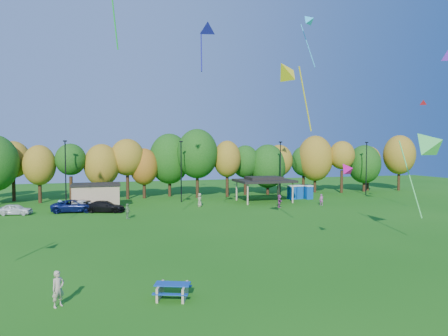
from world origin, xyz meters
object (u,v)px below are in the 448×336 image
object	(u,v)px
picnic_table	(173,290)
car_c	(75,206)
kite_flyer	(58,289)
car_b	(85,206)
car_d	(105,207)
car_a	(15,209)
porta_potties	(300,192)

from	to	relation	value
picnic_table	car_c	bearing A→B (deg)	123.07
picnic_table	kite_flyer	bearing A→B (deg)	-164.52
car_b	car_d	size ratio (longest dim) A/B	0.87
kite_flyer	car_c	xyz separation A→B (m)	(-1.47, 31.68, -0.15)
picnic_table	car_d	size ratio (longest dim) A/B	0.46
car_a	car_b	world-z (taller)	car_b
porta_potties	kite_flyer	size ratio (longest dim) A/B	2.03
car_c	car_d	size ratio (longest dim) A/B	1.13
porta_potties	car_b	distance (m)	32.08
kite_flyer	car_c	world-z (taller)	kite_flyer
kite_flyer	car_b	xyz separation A→B (m)	(-0.27, 31.98, -0.22)
kite_flyer	car_b	distance (m)	31.98
kite_flyer	car_a	size ratio (longest dim) A/B	0.48
car_d	porta_potties	bearing A→B (deg)	-62.32
picnic_table	porta_potties	bearing A→B (deg)	74.66
car_a	car_c	world-z (taller)	car_c
porta_potties	picnic_table	size ratio (longest dim) A/B	1.64
porta_potties	car_c	distance (m)	33.32
car_c	car_d	distance (m)	3.84
picnic_table	car_a	bearing A→B (deg)	134.00
picnic_table	car_a	world-z (taller)	car_a
picnic_table	car_b	xyz separation A→B (m)	(-5.99, 32.48, 0.24)
car_b	car_d	xyz separation A→B (m)	(2.44, -1.47, 0.01)
picnic_table	car_d	world-z (taller)	car_d
car_c	car_a	bearing A→B (deg)	97.37
porta_potties	car_a	size ratio (longest dim) A/B	0.97
picnic_table	car_a	xyz separation A→B (m)	(-13.94, 32.00, 0.19)
car_b	car_d	distance (m)	2.85
car_b	car_c	bearing A→B (deg)	99.09
picnic_table	kite_flyer	world-z (taller)	kite_flyer
car_a	car_b	bearing A→B (deg)	-74.43
car_a	porta_potties	bearing A→B (deg)	-72.28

